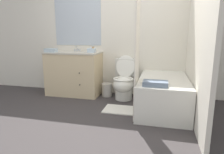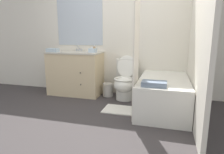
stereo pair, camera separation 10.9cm
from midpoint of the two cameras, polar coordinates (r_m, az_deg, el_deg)
ground_plane at (r=2.87m, az=-5.04°, el=-12.92°), size 14.00×14.00×0.00m
wall_back at (r=4.08m, az=2.36°, el=12.62°), size 8.00×0.06×2.50m
wall_right at (r=3.22m, az=23.99°, el=11.75°), size 0.05×2.52×2.50m
vanity_cabinet at (r=4.14m, az=-9.61°, el=1.22°), size 1.07×0.58×0.87m
sink_faucet at (r=4.26m, az=-8.68°, el=7.82°), size 0.14×0.12×0.12m
toilet at (r=3.79m, az=4.58°, el=-1.28°), size 0.41×0.63×0.82m
bathtub at (r=3.38m, az=15.34°, el=-4.70°), size 0.77×1.42×0.52m
shower_curtain at (r=2.87m, az=7.99°, el=6.44°), size 0.01×0.46×1.86m
wastebasket at (r=4.00m, az=-0.37°, el=-3.65°), size 0.21×0.21×0.26m
tissue_box at (r=3.89m, az=-4.70°, el=7.63°), size 0.14×0.13×0.10m
soap_dispenser at (r=3.88m, az=-4.33°, el=7.92°), size 0.05×0.05×0.14m
hand_towel_folded at (r=4.09m, az=-15.85°, el=7.36°), size 0.23×0.13×0.07m
bath_towel_folded at (r=2.79m, az=13.05°, el=-1.90°), size 0.34×0.22×0.07m
bath_mat at (r=3.31m, az=2.93°, el=-9.29°), size 0.50×0.40×0.02m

